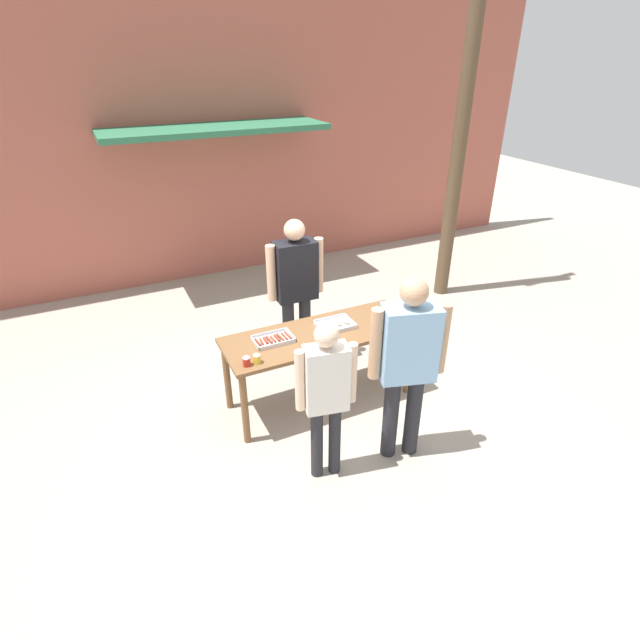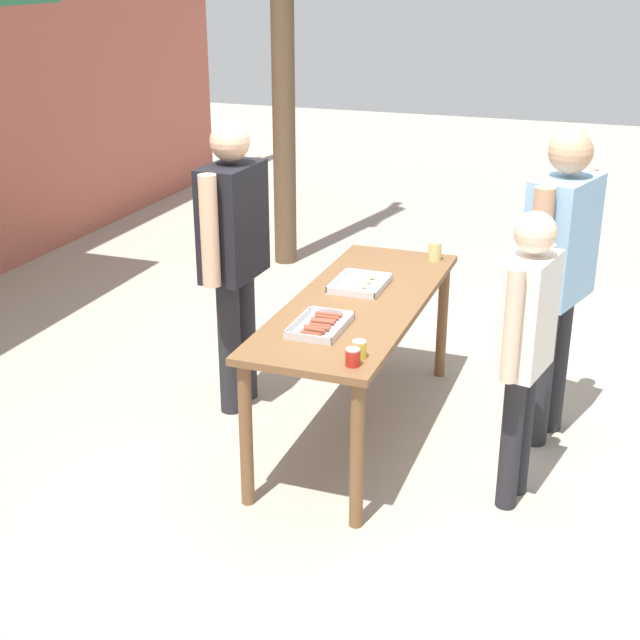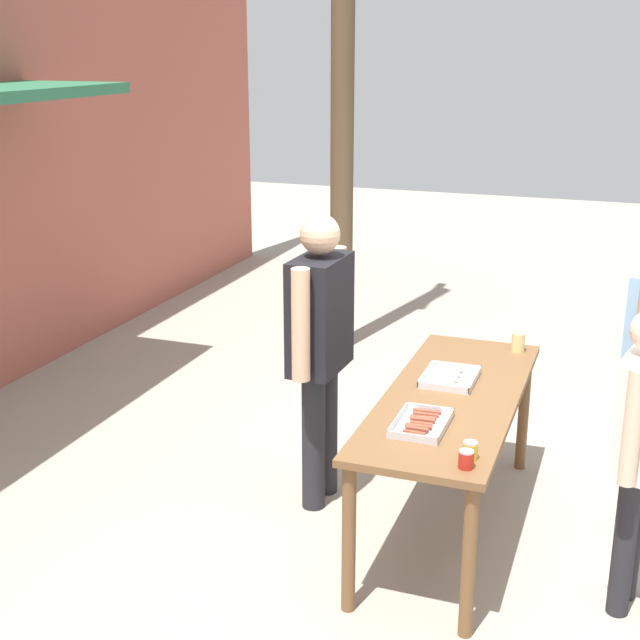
# 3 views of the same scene
# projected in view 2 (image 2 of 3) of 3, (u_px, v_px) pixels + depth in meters

# --- Properties ---
(ground_plane) EXTENTS (24.00, 24.00, 0.00)m
(ground_plane) POSITION_uv_depth(u_px,v_px,m) (357.00, 430.00, 5.42)
(ground_plane) COLOR #A39989
(serving_table) EXTENTS (2.01, 0.73, 0.85)m
(serving_table) POSITION_uv_depth(u_px,v_px,m) (359.00, 317.00, 5.15)
(serving_table) COLOR brown
(serving_table) RESTS_ON ground
(food_tray_sausages) EXTENTS (0.40, 0.26, 0.04)m
(food_tray_sausages) POSITION_uv_depth(u_px,v_px,m) (320.00, 326.00, 4.69)
(food_tray_sausages) COLOR silver
(food_tray_sausages) RESTS_ON serving_table
(food_tray_buns) EXTENTS (0.38, 0.30, 0.06)m
(food_tray_buns) POSITION_uv_depth(u_px,v_px,m) (360.00, 284.00, 5.30)
(food_tray_buns) COLOR silver
(food_tray_buns) RESTS_ON serving_table
(condiment_jar_mustard) EXTENTS (0.07, 0.07, 0.09)m
(condiment_jar_mustard) POSITION_uv_depth(u_px,v_px,m) (353.00, 357.00, 4.25)
(condiment_jar_mustard) COLOR #B22319
(condiment_jar_mustard) RESTS_ON serving_table
(condiment_jar_ketchup) EXTENTS (0.07, 0.07, 0.09)m
(condiment_jar_ketchup) POSITION_uv_depth(u_px,v_px,m) (359.00, 349.00, 4.34)
(condiment_jar_ketchup) COLOR gold
(condiment_jar_ketchup) RESTS_ON serving_table
(beer_cup) EXTENTS (0.08, 0.08, 0.12)m
(beer_cup) POSITION_uv_depth(u_px,v_px,m) (435.00, 251.00, 5.76)
(beer_cup) COLOR #DBC67A
(beer_cup) RESTS_ON serving_table
(person_server_behind_table) EXTENTS (0.68, 0.27, 1.81)m
(person_server_behind_table) POSITION_uv_depth(u_px,v_px,m) (234.00, 244.00, 5.36)
(person_server_behind_table) COLOR #232328
(person_server_behind_table) RESTS_ON ground
(person_customer_holding_hotdog) EXTENTS (0.52, 0.27, 1.57)m
(person_customer_holding_hotdog) POSITION_uv_depth(u_px,v_px,m) (526.00, 335.00, 4.39)
(person_customer_holding_hotdog) COLOR #232328
(person_customer_holding_hotdog) RESTS_ON ground
(person_customer_with_cup) EXTENTS (0.67, 0.39, 1.83)m
(person_customer_with_cup) POSITION_uv_depth(u_px,v_px,m) (559.00, 264.00, 4.97)
(person_customer_with_cup) COLOR #232328
(person_customer_with_cup) RESTS_ON ground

